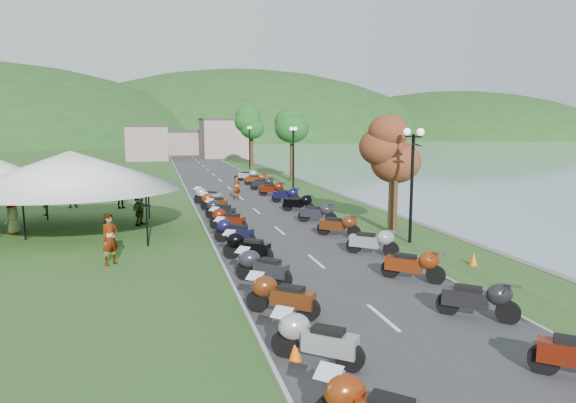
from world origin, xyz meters
TOP-DOWN VIEW (x-y plane):
  - road at (0.00, 40.00)m, footprint 7.00×120.00m
  - hills_backdrop at (0.00, 200.00)m, footprint 360.00×120.00m
  - far_building at (-2.00, 85.00)m, footprint 18.00×16.00m
  - moto_row_left at (-2.50, 13.74)m, footprint 2.60×37.76m
  - moto_row_right at (2.42, 23.46)m, footprint 2.60×44.87m
  - vendor_tent_main at (-9.70, 23.69)m, footprint 6.85×6.85m
  - tree_lakeside at (5.17, 20.13)m, footprint 2.26×2.26m
  - pedestrian_a at (-7.57, 17.54)m, footprint 0.87×0.87m
  - pedestrian_b at (-11.09, 32.44)m, footprint 0.76×0.43m
  - pedestrian_c at (-12.13, 29.64)m, footprint 0.53×1.03m
  - traffic_cone_near at (-2.97, 8.14)m, footprint 0.31×0.31m

SIDE VIEW (x-z plane):
  - hills_backdrop at x=0.00m, z-range -38.00..38.00m
  - pedestrian_a at x=-7.57m, z-range -0.98..0.98m
  - pedestrian_b at x=-11.09m, z-range -0.78..0.78m
  - pedestrian_c at x=-12.13m, z-range -0.76..0.76m
  - road at x=0.00m, z-range 0.00..0.02m
  - traffic_cone_near at x=-2.97m, z-range 0.00..0.48m
  - moto_row_left at x=-2.50m, z-range 0.00..1.10m
  - moto_row_right at x=2.42m, z-range 0.00..1.10m
  - vendor_tent_main at x=-9.70m, z-range 0.00..4.00m
  - far_building at x=-2.00m, z-range 0.00..5.00m
  - tree_lakeside at x=5.17m, z-range 0.00..6.28m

